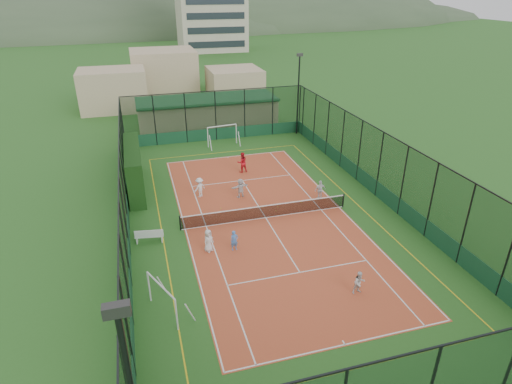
{
  "coord_description": "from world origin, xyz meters",
  "views": [
    {
      "loc": [
        -7.69,
        -24.29,
        14.42
      ],
      "look_at": [
        -0.2,
        1.7,
        1.2
      ],
      "focal_mm": 30.0,
      "sensor_mm": 36.0,
      "label": 1
    }
  ],
  "objects_px": {
    "white_bench": "(149,235)",
    "child_near_left": "(208,241)",
    "futsal_goal_near": "(162,300)",
    "child_far_right": "(320,190)",
    "floodlight_ne": "(298,95)",
    "futsal_goal_far": "(222,136)",
    "child_far_left": "(200,187)",
    "child_far_back": "(241,188)",
    "child_near_mid": "(234,240)",
    "child_near_right": "(359,283)",
    "coach": "(242,162)",
    "clubhouse": "(207,112)"
  },
  "relations": [
    {
      "from": "child_near_mid",
      "to": "coach",
      "type": "xyz_separation_m",
      "value": [
        3.39,
        11.3,
        0.24
      ]
    },
    {
      "from": "clubhouse",
      "to": "child_far_right",
      "type": "height_order",
      "value": "clubhouse"
    },
    {
      "from": "futsal_goal_near",
      "to": "futsal_goal_far",
      "type": "xyz_separation_m",
      "value": [
        7.78,
        22.88,
        0.11
      ]
    },
    {
      "from": "floodlight_ne",
      "to": "child_near_right",
      "type": "xyz_separation_m",
      "value": [
        -6.33,
        -25.45,
        -3.47
      ]
    },
    {
      "from": "white_bench",
      "to": "child_far_back",
      "type": "height_order",
      "value": "child_far_back"
    },
    {
      "from": "white_bench",
      "to": "child_far_right",
      "type": "xyz_separation_m",
      "value": [
        12.51,
        2.55,
        0.26
      ]
    },
    {
      "from": "child_near_mid",
      "to": "child_far_right",
      "type": "distance_m",
      "value": 9.05
    },
    {
      "from": "floodlight_ne",
      "to": "child_far_left",
      "type": "distance_m",
      "value": 17.65
    },
    {
      "from": "futsal_goal_near",
      "to": "child_far_left",
      "type": "relative_size",
      "value": 1.8
    },
    {
      "from": "child_near_mid",
      "to": "child_near_right",
      "type": "bearing_deg",
      "value": -54.92
    },
    {
      "from": "child_near_right",
      "to": "child_far_left",
      "type": "distance_m",
      "value": 14.63
    },
    {
      "from": "child_near_left",
      "to": "child_far_left",
      "type": "relative_size",
      "value": 0.95
    },
    {
      "from": "child_far_right",
      "to": "child_far_back",
      "type": "xyz_separation_m",
      "value": [
        -5.57,
        1.94,
        -0.0
      ]
    },
    {
      "from": "futsal_goal_near",
      "to": "coach",
      "type": "height_order",
      "value": "coach"
    },
    {
      "from": "child_near_mid",
      "to": "child_far_left",
      "type": "xyz_separation_m",
      "value": [
        -0.82,
        7.65,
        0.12
      ]
    },
    {
      "from": "child_near_right",
      "to": "child_far_left",
      "type": "bearing_deg",
      "value": 111.41
    },
    {
      "from": "futsal_goal_near",
      "to": "child_far_right",
      "type": "relative_size",
      "value": 1.85
    },
    {
      "from": "futsal_goal_near",
      "to": "coach",
      "type": "relative_size",
      "value": 1.55
    },
    {
      "from": "futsal_goal_near",
      "to": "child_far_right",
      "type": "bearing_deg",
      "value": -76.79
    },
    {
      "from": "child_near_right",
      "to": "child_far_back",
      "type": "height_order",
      "value": "child_far_back"
    },
    {
      "from": "white_bench",
      "to": "child_near_mid",
      "type": "bearing_deg",
      "value": -15.79
    },
    {
      "from": "child_near_right",
      "to": "child_far_back",
      "type": "distance_m",
      "value": 12.81
    },
    {
      "from": "child_near_left",
      "to": "child_far_left",
      "type": "height_order",
      "value": "child_far_left"
    },
    {
      "from": "white_bench",
      "to": "child_near_left",
      "type": "relative_size",
      "value": 1.2
    },
    {
      "from": "child_far_left",
      "to": "child_far_back",
      "type": "height_order",
      "value": "child_far_left"
    },
    {
      "from": "floodlight_ne",
      "to": "child_far_back",
      "type": "distance_m",
      "value": 16.45
    },
    {
      "from": "futsal_goal_near",
      "to": "child_far_left",
      "type": "distance_m",
      "value": 12.74
    },
    {
      "from": "child_far_left",
      "to": "child_far_back",
      "type": "bearing_deg",
      "value": 131.02
    },
    {
      "from": "futsal_goal_near",
      "to": "child_near_mid",
      "type": "bearing_deg",
      "value": -69.59
    },
    {
      "from": "child_near_mid",
      "to": "coach",
      "type": "height_order",
      "value": "coach"
    },
    {
      "from": "futsal_goal_near",
      "to": "futsal_goal_far",
      "type": "height_order",
      "value": "futsal_goal_far"
    },
    {
      "from": "clubhouse",
      "to": "child_near_left",
      "type": "bearing_deg",
      "value": -100.14
    },
    {
      "from": "child_near_left",
      "to": "white_bench",
      "type": "bearing_deg",
      "value": 110.4
    },
    {
      "from": "white_bench",
      "to": "child_far_left",
      "type": "bearing_deg",
      "value": 62.5
    },
    {
      "from": "clubhouse",
      "to": "child_near_mid",
      "type": "xyz_separation_m",
      "value": [
        -2.95,
        -25.18,
        -0.92
      ]
    },
    {
      "from": "futsal_goal_far",
      "to": "clubhouse",
      "type": "bearing_deg",
      "value": 84.32
    },
    {
      "from": "child_far_left",
      "to": "coach",
      "type": "xyz_separation_m",
      "value": [
        4.21,
        3.65,
        0.12
      ]
    },
    {
      "from": "white_bench",
      "to": "child_near_left",
      "type": "xyz_separation_m",
      "value": [
        3.34,
        -1.99,
        0.24
      ]
    },
    {
      "from": "clubhouse",
      "to": "futsal_goal_near",
      "type": "height_order",
      "value": "clubhouse"
    },
    {
      "from": "child_far_left",
      "to": "coach",
      "type": "height_order",
      "value": "coach"
    },
    {
      "from": "floodlight_ne",
      "to": "child_far_right",
      "type": "xyz_separation_m",
      "value": [
        -3.89,
        -14.97,
        -3.38
      ]
    },
    {
      "from": "child_far_left",
      "to": "child_near_mid",
      "type": "bearing_deg",
      "value": 64.27
    },
    {
      "from": "child_far_left",
      "to": "coach",
      "type": "relative_size",
      "value": 0.86
    },
    {
      "from": "floodlight_ne",
      "to": "futsal_goal_far",
      "type": "xyz_separation_m",
      "value": [
        -8.37,
        -1.42,
        -3.14
      ]
    },
    {
      "from": "child_far_back",
      "to": "futsal_goal_far",
      "type": "bearing_deg",
      "value": -108.96
    },
    {
      "from": "floodlight_ne",
      "to": "child_near_mid",
      "type": "xyz_separation_m",
      "value": [
        -11.55,
        -19.78,
        -3.47
      ]
    },
    {
      "from": "floodlight_ne",
      "to": "child_near_left",
      "type": "bearing_deg",
      "value": -123.8
    },
    {
      "from": "child_near_right",
      "to": "floodlight_ne",
      "type": "bearing_deg",
      "value": 73.05
    },
    {
      "from": "child_far_left",
      "to": "child_near_right",
      "type": "bearing_deg",
      "value": 82.54
    },
    {
      "from": "floodlight_ne",
      "to": "coach",
      "type": "bearing_deg",
      "value": -133.91
    }
  ]
}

